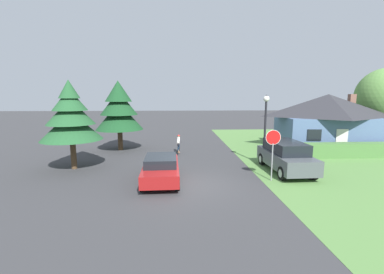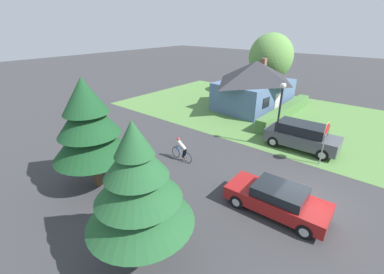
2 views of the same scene
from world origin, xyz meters
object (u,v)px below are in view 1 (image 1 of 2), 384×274
at_px(cyclist, 178,145).
at_px(street_lamp, 266,118).
at_px(conifer_tall_near, 71,117).
at_px(conifer_tall_far, 119,109).
at_px(sedan_left_lane, 161,168).
at_px(parked_suv_right, 286,156).
at_px(cottage_house, 327,120).
at_px(stop_sign, 273,144).

xyz_separation_m(cyclist, street_lamp, (5.66, -3.82, 2.44)).
relative_size(cyclist, conifer_tall_near, 0.32).
xyz_separation_m(street_lamp, conifer_tall_far, (-10.61, 5.47, 0.33)).
height_order(sedan_left_lane, cyclist, cyclist).
bearing_deg(parked_suv_right, cottage_house, -44.20).
bearing_deg(conifer_tall_far, cottage_house, 0.43).
distance_m(cyclist, conifer_tall_far, 5.91).
xyz_separation_m(cyclist, conifer_tall_near, (-6.59, -4.05, 2.55)).
distance_m(conifer_tall_near, conifer_tall_far, 5.94).
distance_m(parked_suv_right, stop_sign, 2.49).
bearing_deg(conifer_tall_near, cyclist, 31.57).
height_order(sedan_left_lane, parked_suv_right, parked_suv_right).
bearing_deg(parked_suv_right, conifer_tall_far, 57.58).
bearing_deg(cottage_house, parked_suv_right, -127.98).
bearing_deg(street_lamp, stop_sign, -101.26).
relative_size(cottage_house, sedan_left_lane, 1.91).
bearing_deg(cottage_house, street_lamp, -137.96).
relative_size(sedan_left_lane, stop_sign, 1.65).
bearing_deg(conifer_tall_near, conifer_tall_far, 73.94).
bearing_deg(stop_sign, cottage_house, -129.86).
height_order(cottage_house, cyclist, cottage_house).
height_order(stop_sign, conifer_tall_far, conifer_tall_far).
xyz_separation_m(cottage_house, stop_sign, (-8.07, -8.79, -0.45)).
xyz_separation_m(sedan_left_lane, parked_suv_right, (7.44, 1.38, 0.24)).
bearing_deg(stop_sign, street_lamp, -98.56).
distance_m(cottage_house, stop_sign, 11.94).
relative_size(cyclist, parked_suv_right, 0.37).
distance_m(sedan_left_lane, cyclist, 6.73).
relative_size(conifer_tall_near, conifer_tall_far, 0.95).
relative_size(parked_suv_right, conifer_tall_near, 0.87).
distance_m(cottage_house, conifer_tall_near, 20.55).
distance_m(cottage_house, parked_suv_right, 9.79).
bearing_deg(cyclist, conifer_tall_far, 76.34).
distance_m(cottage_house, sedan_left_lane, 16.48).
distance_m(cyclist, stop_sign, 8.71).
bearing_deg(sedan_left_lane, conifer_tall_far, 23.99).
xyz_separation_m(cyclist, conifer_tall_far, (-4.95, 1.65, 2.77)).
distance_m(cottage_house, conifer_tall_far, 18.08).
bearing_deg(cyclist, cottage_house, -77.43).
relative_size(cottage_house, stop_sign, 3.15).
xyz_separation_m(sedan_left_lane, cyclist, (0.94, 6.67, 0.02)).
distance_m(sedan_left_lane, conifer_tall_near, 6.74).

